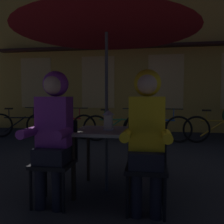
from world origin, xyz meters
TOP-DOWN VIEW (x-y plane):
  - ground_plane at (0.00, 0.00)m, footprint 60.00×60.00m
  - cafe_table at (0.00, 0.00)m, footprint 0.72×0.72m
  - patio_umbrella at (0.00, 0.00)m, footprint 2.10×2.10m
  - lantern at (0.03, -0.02)m, footprint 0.11×0.11m
  - chair_left at (-0.48, -0.37)m, footprint 0.40×0.40m
  - chair_right at (0.48, -0.37)m, footprint 0.40×0.40m
  - person_left_hooded at (-0.48, -0.43)m, footprint 0.45×0.56m
  - person_right_hooded at (0.48, -0.43)m, footprint 0.45×0.56m
  - shopfront_building at (-0.16, 5.40)m, footprint 10.00×0.93m
  - bicycle_nearest at (-3.11, 3.37)m, footprint 1.66×0.35m
  - bicycle_second at (-1.76, 3.37)m, footprint 1.68×0.09m
  - bicycle_third at (-0.39, 3.27)m, footprint 1.66×0.36m
  - bicycle_fourth at (0.66, 3.32)m, footprint 1.68×0.19m
  - bicycle_fifth at (2.10, 3.34)m, footprint 1.68×0.09m

SIDE VIEW (x-z plane):
  - ground_plane at x=0.00m, z-range 0.00..0.00m
  - bicycle_nearest at x=-3.11m, z-range -0.07..0.77m
  - bicycle_second at x=-1.76m, z-range -0.07..0.77m
  - bicycle_third at x=-0.39m, z-range -0.07..0.77m
  - bicycle_fourth at x=0.66m, z-range -0.07..0.77m
  - bicycle_fifth at x=2.10m, z-range -0.07..0.77m
  - chair_left at x=-0.48m, z-range 0.05..0.92m
  - chair_right at x=0.48m, z-range 0.05..0.92m
  - cafe_table at x=0.00m, z-range 0.27..1.01m
  - person_left_hooded at x=-0.48m, z-range 0.15..1.55m
  - person_right_hooded at x=0.48m, z-range 0.15..1.55m
  - lantern at x=0.03m, z-range 0.75..0.98m
  - patio_umbrella at x=0.00m, z-range 0.90..3.21m
  - shopfront_building at x=-0.16m, z-range -0.01..6.19m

